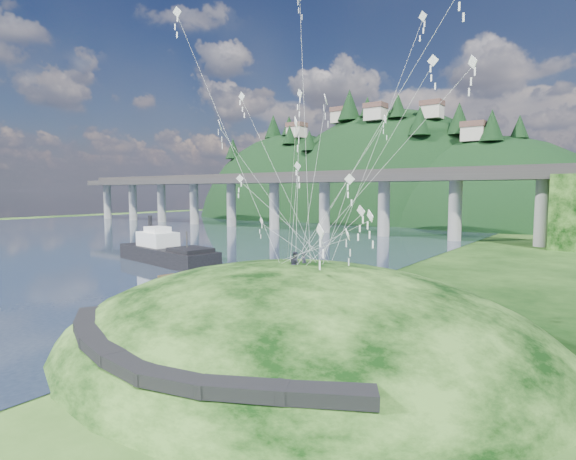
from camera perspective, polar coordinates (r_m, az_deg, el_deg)
The scene contains 10 objects.
ground at distance 35.90m, azimuth -11.11°, elevation -11.55°, with size 320.00×320.00×0.00m, color black.
water at distance 111.48m, azimuth -24.96°, elevation -0.70°, with size 240.00×240.00×0.00m, color #303F58.
grass_hill at distance 32.79m, azimuth 1.55°, elevation -15.85°, with size 36.00×32.00×13.00m.
footpath at distance 23.87m, azimuth -16.46°, elevation -15.01°, with size 22.29×5.84×0.83m.
bridge at distance 106.73m, azimuth 7.23°, elevation 4.71°, with size 160.00×11.00×15.00m.
far_ridge at distance 161.88m, azimuth 10.84°, elevation -1.33°, with size 153.00×70.00×94.50m.
work_barge at distance 65.59m, azimuth -15.24°, elevation -2.65°, with size 19.29×7.88×6.56m.
wooden_dock at distance 47.91m, azimuth -11.47°, elevation -6.84°, with size 13.61×4.60×0.96m.
kite_flyers at distance 31.91m, azimuth 1.18°, elevation -2.78°, with size 1.10×1.85×1.82m.
kite_swarm at distance 32.43m, azimuth 5.75°, elevation 13.10°, with size 19.78×13.72×19.53m.
Camera 1 is at (25.45, -23.19, 10.17)m, focal length 28.00 mm.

